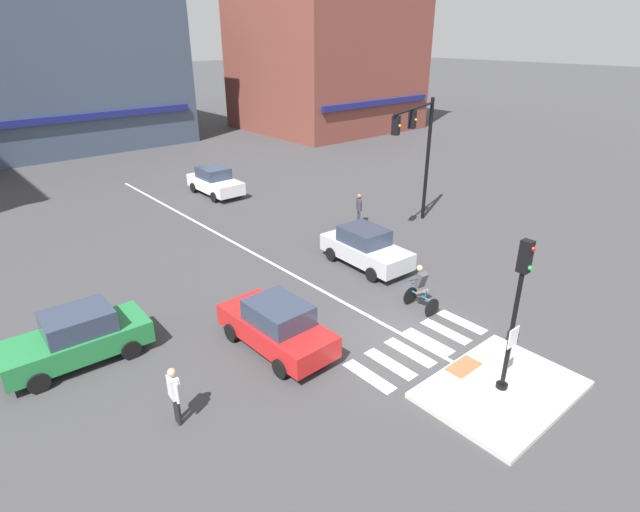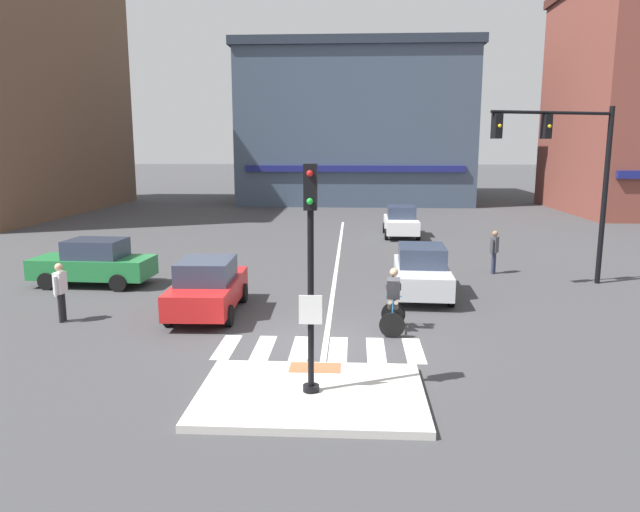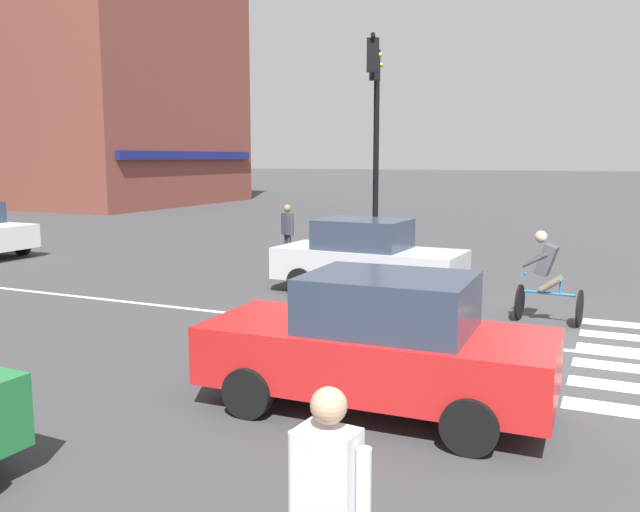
{
  "view_description": "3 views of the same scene",
  "coord_description": "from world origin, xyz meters",
  "px_view_note": "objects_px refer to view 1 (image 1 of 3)",
  "views": [
    {
      "loc": [
        -11.1,
        -8.49,
        9.14
      ],
      "look_at": [
        -0.22,
        4.14,
        1.66
      ],
      "focal_mm": 28.3,
      "sensor_mm": 36.0,
      "label": 1
    },
    {
      "loc": [
        0.78,
        -14.05,
        4.83
      ],
      "look_at": [
        -0.24,
        4.12,
        1.45
      ],
      "focal_mm": 33.13,
      "sensor_mm": 36.0,
      "label": 2
    },
    {
      "loc": [
        -10.73,
        -0.05,
        2.99
      ],
      "look_at": [
        1.22,
        5.32,
        1.06
      ],
      "focal_mm": 37.76,
      "sensor_mm": 36.0,
      "label": 3
    }
  ],
  "objects_px": {
    "car_white_eastbound_distant": "(215,181)",
    "cyclist": "(421,287)",
    "signal_pole": "(517,304)",
    "car_red_westbound_near": "(277,326)",
    "car_green_cross_left": "(77,337)",
    "pedestrian_at_curb_left": "(174,392)",
    "traffic_light_mast": "(419,142)",
    "pedestrian_waiting_far_side": "(359,207)",
    "car_silver_eastbound_mid": "(365,247)"
  },
  "relations": [
    {
      "from": "traffic_light_mast",
      "to": "cyclist",
      "type": "xyz_separation_m",
      "value": [
        -6.29,
        -5.56,
        -3.43
      ]
    },
    {
      "from": "pedestrian_at_curb_left",
      "to": "car_silver_eastbound_mid",
      "type": "bearing_deg",
      "value": 19.0
    },
    {
      "from": "pedestrian_waiting_far_side",
      "to": "car_red_westbound_near",
      "type": "bearing_deg",
      "value": -147.63
    },
    {
      "from": "signal_pole",
      "to": "car_green_cross_left",
      "type": "distance_m",
      "value": 12.48
    },
    {
      "from": "car_green_cross_left",
      "to": "pedestrian_at_curb_left",
      "type": "xyz_separation_m",
      "value": [
        1.0,
        -4.38,
        0.17
      ]
    },
    {
      "from": "car_white_eastbound_distant",
      "to": "pedestrian_at_curb_left",
      "type": "height_order",
      "value": "pedestrian_at_curb_left"
    },
    {
      "from": "pedestrian_at_curb_left",
      "to": "car_green_cross_left",
      "type": "bearing_deg",
      "value": 102.88
    },
    {
      "from": "car_green_cross_left",
      "to": "pedestrian_waiting_far_side",
      "type": "relative_size",
      "value": 2.5
    },
    {
      "from": "car_green_cross_left",
      "to": "pedestrian_at_curb_left",
      "type": "relative_size",
      "value": 2.5
    },
    {
      "from": "signal_pole",
      "to": "pedestrian_at_curb_left",
      "type": "height_order",
      "value": "signal_pole"
    },
    {
      "from": "signal_pole",
      "to": "car_white_eastbound_distant",
      "type": "distance_m",
      "value": 21.69
    },
    {
      "from": "pedestrian_at_curb_left",
      "to": "pedestrian_waiting_far_side",
      "type": "relative_size",
      "value": 1.0
    },
    {
      "from": "car_green_cross_left",
      "to": "car_red_westbound_near",
      "type": "distance_m",
      "value": 5.92
    },
    {
      "from": "car_red_westbound_near",
      "to": "cyclist",
      "type": "xyz_separation_m",
      "value": [
        5.29,
        -1.35,
        0.06
      ]
    },
    {
      "from": "cyclist",
      "to": "car_green_cross_left",
      "type": "bearing_deg",
      "value": 155.2
    },
    {
      "from": "signal_pole",
      "to": "car_white_eastbound_distant",
      "type": "bearing_deg",
      "value": 80.97
    },
    {
      "from": "car_green_cross_left",
      "to": "car_red_westbound_near",
      "type": "bearing_deg",
      "value": -34.41
    },
    {
      "from": "car_green_cross_left",
      "to": "pedestrian_waiting_far_side",
      "type": "bearing_deg",
      "value": 10.78
    },
    {
      "from": "signal_pole",
      "to": "car_silver_eastbound_mid",
      "type": "height_order",
      "value": "signal_pole"
    },
    {
      "from": "cyclist",
      "to": "pedestrian_at_curb_left",
      "type": "bearing_deg",
      "value": 178.01
    },
    {
      "from": "car_white_eastbound_distant",
      "to": "pedestrian_waiting_far_side",
      "type": "xyz_separation_m",
      "value": [
        2.82,
        -9.47,
        0.17
      ]
    },
    {
      "from": "cyclist",
      "to": "pedestrian_waiting_far_side",
      "type": "relative_size",
      "value": 1.01
    },
    {
      "from": "signal_pole",
      "to": "pedestrian_waiting_far_side",
      "type": "xyz_separation_m",
      "value": [
        6.21,
        11.86,
        -1.81
      ]
    },
    {
      "from": "car_red_westbound_near",
      "to": "car_white_eastbound_distant",
      "type": "distance_m",
      "value": 17.01
    },
    {
      "from": "car_silver_eastbound_mid",
      "to": "pedestrian_at_curb_left",
      "type": "height_order",
      "value": "pedestrian_at_curb_left"
    },
    {
      "from": "car_green_cross_left",
      "to": "pedestrian_waiting_far_side",
      "type": "height_order",
      "value": "pedestrian_waiting_far_side"
    },
    {
      "from": "car_green_cross_left",
      "to": "car_silver_eastbound_mid",
      "type": "bearing_deg",
      "value": -4.12
    },
    {
      "from": "car_silver_eastbound_mid",
      "to": "car_white_eastbound_distant",
      "type": "xyz_separation_m",
      "value": [
        0.35,
        13.06,
        0.0
      ]
    },
    {
      "from": "car_white_eastbound_distant",
      "to": "cyclist",
      "type": "relative_size",
      "value": 2.45
    },
    {
      "from": "car_silver_eastbound_mid",
      "to": "car_green_cross_left",
      "type": "distance_m",
      "value": 11.38
    },
    {
      "from": "signal_pole",
      "to": "cyclist",
      "type": "distance_m",
      "value": 5.15
    },
    {
      "from": "car_silver_eastbound_mid",
      "to": "pedestrian_waiting_far_side",
      "type": "distance_m",
      "value": 4.79
    },
    {
      "from": "traffic_light_mast",
      "to": "pedestrian_waiting_far_side",
      "type": "height_order",
      "value": "traffic_light_mast"
    },
    {
      "from": "pedestrian_at_curb_left",
      "to": "traffic_light_mast",
      "type": "bearing_deg",
      "value": 18.72
    },
    {
      "from": "car_green_cross_left",
      "to": "cyclist",
      "type": "height_order",
      "value": "cyclist"
    },
    {
      "from": "car_silver_eastbound_mid",
      "to": "pedestrian_waiting_far_side",
      "type": "bearing_deg",
      "value": 48.49
    },
    {
      "from": "car_red_westbound_near",
      "to": "pedestrian_at_curb_left",
      "type": "xyz_separation_m",
      "value": [
        -3.88,
        -1.04,
        0.17
      ]
    },
    {
      "from": "pedestrian_waiting_far_side",
      "to": "car_silver_eastbound_mid",
      "type": "bearing_deg",
      "value": -131.51
    },
    {
      "from": "pedestrian_at_curb_left",
      "to": "pedestrian_waiting_far_side",
      "type": "xyz_separation_m",
      "value": [
        13.52,
        7.15,
        0.0
      ]
    },
    {
      "from": "car_silver_eastbound_mid",
      "to": "car_green_cross_left",
      "type": "relative_size",
      "value": 1.0
    },
    {
      "from": "car_red_westbound_near",
      "to": "car_white_eastbound_distant",
      "type": "xyz_separation_m",
      "value": [
        6.82,
        15.58,
        0.0
      ]
    },
    {
      "from": "pedestrian_waiting_far_side",
      "to": "pedestrian_at_curb_left",
      "type": "bearing_deg",
      "value": -152.14
    },
    {
      "from": "cyclist",
      "to": "car_red_westbound_near",
      "type": "bearing_deg",
      "value": 165.64
    },
    {
      "from": "traffic_light_mast",
      "to": "pedestrian_at_curb_left",
      "type": "xyz_separation_m",
      "value": [
        -15.46,
        -5.24,
        -3.32
      ]
    },
    {
      "from": "pedestrian_waiting_far_side",
      "to": "car_green_cross_left",
      "type": "bearing_deg",
      "value": -169.22
    },
    {
      "from": "car_silver_eastbound_mid",
      "to": "pedestrian_at_curb_left",
      "type": "relative_size",
      "value": 2.5
    },
    {
      "from": "car_red_westbound_near",
      "to": "signal_pole",
      "type": "bearing_deg",
      "value": -59.21
    },
    {
      "from": "traffic_light_mast",
      "to": "car_green_cross_left",
      "type": "relative_size",
      "value": 1.48
    },
    {
      "from": "car_white_eastbound_distant",
      "to": "cyclist",
      "type": "height_order",
      "value": "cyclist"
    },
    {
      "from": "traffic_light_mast",
      "to": "cyclist",
      "type": "height_order",
      "value": "traffic_light_mast"
    }
  ]
}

